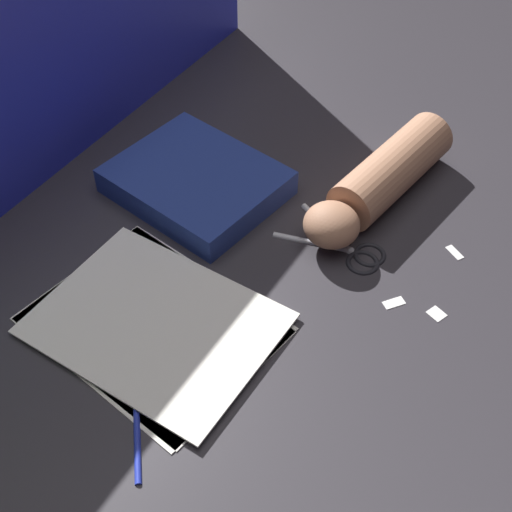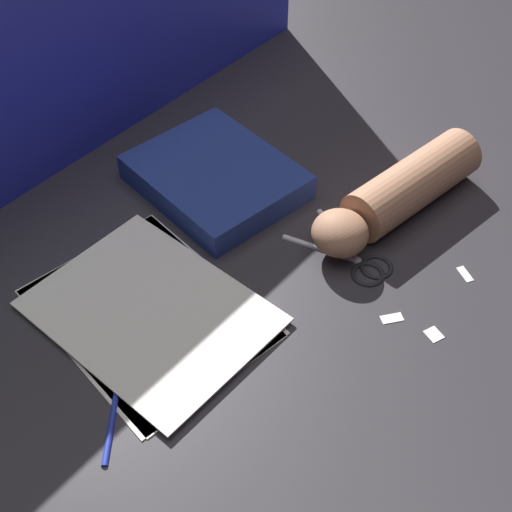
{
  "view_description": "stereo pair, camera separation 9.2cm",
  "coord_description": "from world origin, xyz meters",
  "px_view_note": "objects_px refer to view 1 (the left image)",
  "views": [
    {
      "loc": [
        -0.48,
        -0.39,
        0.72
      ],
      "look_at": [
        0.03,
        -0.02,
        0.06
      ],
      "focal_mm": 50.0,
      "sensor_mm": 36.0,
      "label": 1
    },
    {
      "loc": [
        -0.42,
        -0.46,
        0.72
      ],
      "look_at": [
        0.03,
        -0.02,
        0.06
      ],
      "focal_mm": 50.0,
      "sensor_mm": 36.0,
      "label": 2
    }
  ],
  "objects_px": {
    "paper_stack": "(154,323)",
    "book_closed": "(196,182)",
    "hand_forearm": "(380,181)",
    "scissors": "(349,248)"
  },
  "relations": [
    {
      "from": "paper_stack",
      "to": "book_closed",
      "type": "relative_size",
      "value": 1.25
    },
    {
      "from": "book_closed",
      "to": "scissors",
      "type": "relative_size",
      "value": 1.54
    },
    {
      "from": "paper_stack",
      "to": "hand_forearm",
      "type": "relative_size",
      "value": 1.0
    },
    {
      "from": "scissors",
      "to": "hand_forearm",
      "type": "xyz_separation_m",
      "value": [
        0.12,
        0.02,
        0.03
      ]
    },
    {
      "from": "paper_stack",
      "to": "hand_forearm",
      "type": "height_order",
      "value": "hand_forearm"
    },
    {
      "from": "paper_stack",
      "to": "scissors",
      "type": "bearing_deg",
      "value": -27.22
    },
    {
      "from": "paper_stack",
      "to": "book_closed",
      "type": "bearing_deg",
      "value": 26.6
    },
    {
      "from": "paper_stack",
      "to": "scissors",
      "type": "relative_size",
      "value": 1.92
    },
    {
      "from": "book_closed",
      "to": "hand_forearm",
      "type": "height_order",
      "value": "hand_forearm"
    },
    {
      "from": "book_closed",
      "to": "scissors",
      "type": "xyz_separation_m",
      "value": [
        0.03,
        -0.25,
        -0.02
      ]
    }
  ]
}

